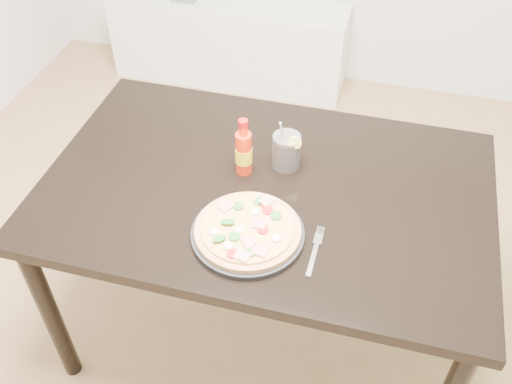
% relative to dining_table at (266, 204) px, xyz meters
% --- Properties ---
extents(dining_table, '(1.40, 0.90, 0.75)m').
position_rel_dining_table_xyz_m(dining_table, '(0.00, 0.00, 0.00)').
color(dining_table, black).
rests_on(dining_table, ground).
extents(plate, '(0.33, 0.33, 0.02)m').
position_rel_dining_table_xyz_m(plate, '(0.00, -0.22, 0.09)').
color(plate, black).
rests_on(plate, dining_table).
extents(pizza, '(0.30, 0.30, 0.03)m').
position_rel_dining_table_xyz_m(pizza, '(0.00, -0.22, 0.11)').
color(pizza, tan).
rests_on(pizza, plate).
extents(hot_sauce_bottle, '(0.06, 0.06, 0.20)m').
position_rel_dining_table_xyz_m(hot_sauce_bottle, '(-0.08, 0.05, 0.16)').
color(hot_sauce_bottle, red).
rests_on(hot_sauce_bottle, dining_table).
extents(cola_cup, '(0.10, 0.09, 0.18)m').
position_rel_dining_table_xyz_m(cola_cup, '(0.04, 0.11, 0.14)').
color(cola_cup, black).
rests_on(cola_cup, dining_table).
extents(fork, '(0.02, 0.19, 0.00)m').
position_rel_dining_table_xyz_m(fork, '(0.20, -0.22, 0.09)').
color(fork, silver).
rests_on(fork, dining_table).
extents(media_console, '(1.40, 0.34, 0.50)m').
position_rel_dining_table_xyz_m(media_console, '(-0.65, 1.70, -0.42)').
color(media_console, white).
rests_on(media_console, ground).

